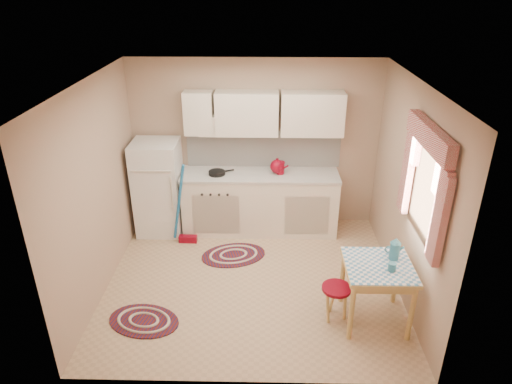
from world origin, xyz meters
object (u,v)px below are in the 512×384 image
at_px(base_cabinets, 260,203).
at_px(fridge, 158,188).
at_px(stool, 335,302).
at_px(table, 375,293).

bearing_deg(base_cabinets, fridge, -178.06).
xyz_separation_m(fridge, stool, (2.35, -1.92, -0.49)).
bearing_deg(stool, base_cabinets, 113.78).
relative_size(base_cabinets, stool, 5.36).
bearing_deg(table, fridge, 145.09).
relative_size(fridge, stool, 3.33).
bearing_deg(table, stool, 178.20).
height_order(table, stool, table).
xyz_separation_m(fridge, table, (2.77, -1.93, -0.34)).
distance_m(base_cabinets, stool, 2.17).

